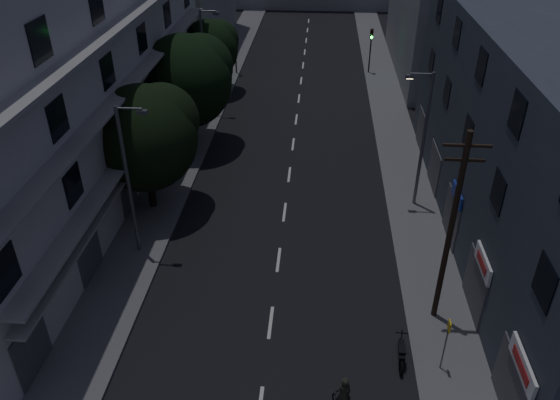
# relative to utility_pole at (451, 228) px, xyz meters

# --- Properties ---
(ground) EXTENTS (160.00, 160.00, 0.00)m
(ground) POSITION_rel_utility_pole_xyz_m (-7.26, 17.59, -4.87)
(ground) COLOR black
(ground) RESTS_ON ground
(sidewalk_left) EXTENTS (3.00, 90.00, 0.15)m
(sidewalk_left) POSITION_rel_utility_pole_xyz_m (-14.76, 17.59, -4.79)
(sidewalk_left) COLOR #565659
(sidewalk_left) RESTS_ON ground
(sidewalk_right) EXTENTS (3.00, 90.00, 0.15)m
(sidewalk_right) POSITION_rel_utility_pole_xyz_m (0.24, 17.59, -4.79)
(sidewalk_right) COLOR #565659
(sidewalk_right) RESTS_ON ground
(lane_markings) EXTENTS (0.15, 60.50, 0.01)m
(lane_markings) POSITION_rel_utility_pole_xyz_m (-7.26, 23.84, -4.86)
(lane_markings) COLOR beige
(lane_markings) RESTS_ON ground
(building_left) EXTENTS (7.00, 36.00, 14.00)m
(building_left) POSITION_rel_utility_pole_xyz_m (-19.24, 10.59, 2.13)
(building_left) COLOR #B3B3AE
(building_left) RESTS_ON ground
(building_right) EXTENTS (6.19, 28.00, 11.00)m
(building_right) POSITION_rel_utility_pole_xyz_m (4.73, 6.59, 0.63)
(building_right) COLOR #2E343E
(building_right) RESTS_ON ground
(building_far_right) EXTENTS (6.00, 20.00, 13.00)m
(building_far_right) POSITION_rel_utility_pole_xyz_m (4.74, 34.59, 1.63)
(building_far_right) COLOR slate
(building_far_right) RESTS_ON ground
(tree_near) EXTENTS (5.95, 5.95, 7.33)m
(tree_near) POSITION_rel_utility_pole_xyz_m (-14.96, 8.08, -0.13)
(tree_near) COLOR black
(tree_near) RESTS_ON sidewalk_left
(tree_mid) EXTENTS (6.34, 6.34, 7.80)m
(tree_mid) POSITION_rel_utility_pole_xyz_m (-14.51, 16.43, 0.16)
(tree_mid) COLOR black
(tree_mid) RESTS_ON sidewalk_left
(tree_far) EXTENTS (4.98, 4.98, 6.16)m
(tree_far) POSITION_rel_utility_pole_xyz_m (-14.98, 27.07, -0.86)
(tree_far) COLOR black
(tree_far) RESTS_ON sidewalk_left
(traffic_signal_far_right) EXTENTS (0.28, 0.37, 4.10)m
(traffic_signal_far_right) POSITION_rel_utility_pole_xyz_m (-0.89, 33.03, -1.77)
(traffic_signal_far_right) COLOR black
(traffic_signal_far_right) RESTS_ON sidewalk_right
(traffic_signal_far_left) EXTENTS (0.28, 0.37, 4.10)m
(traffic_signal_far_left) POSITION_rel_utility_pole_xyz_m (-13.55, 31.92, -1.77)
(traffic_signal_far_left) COLOR black
(traffic_signal_far_left) RESTS_ON sidewalk_left
(street_lamp_left_near) EXTENTS (1.51, 0.25, 8.00)m
(street_lamp_left_near) POSITION_rel_utility_pole_xyz_m (-14.45, 3.71, -0.27)
(street_lamp_left_near) COLOR #5B5D63
(street_lamp_left_near) RESTS_ON sidewalk_left
(street_lamp_right) EXTENTS (1.51, 0.25, 8.00)m
(street_lamp_right) POSITION_rel_utility_pole_xyz_m (0.23, 9.42, -0.27)
(street_lamp_right) COLOR #5B5E63
(street_lamp_right) RESTS_ON sidewalk_right
(street_lamp_left_far) EXTENTS (1.51, 0.25, 8.00)m
(street_lamp_left_far) POSITION_rel_utility_pole_xyz_m (-14.43, 22.37, -0.27)
(street_lamp_left_far) COLOR #595B60
(street_lamp_left_far) RESTS_ON sidewalk_left
(utility_pole) EXTENTS (1.80, 0.24, 9.00)m
(utility_pole) POSITION_rel_utility_pole_xyz_m (0.00, 0.00, 0.00)
(utility_pole) COLOR black
(utility_pole) RESTS_ON sidewalk_right
(bus_stop_sign) EXTENTS (0.06, 0.35, 2.52)m
(bus_stop_sign) POSITION_rel_utility_pole_xyz_m (-0.24, -3.07, -2.98)
(bus_stop_sign) COLOR #595B60
(bus_stop_sign) RESTS_ON sidewalk_right
(motorcycle) EXTENTS (0.52, 1.81, 1.16)m
(motorcycle) POSITION_rel_utility_pole_xyz_m (-1.78, -2.73, -4.41)
(motorcycle) COLOR black
(motorcycle) RESTS_ON ground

